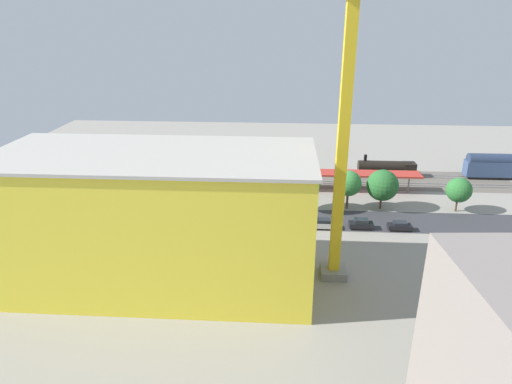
# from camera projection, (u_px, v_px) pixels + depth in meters

# --- Properties ---
(ground_plane) EXTENTS (157.08, 157.08, 0.00)m
(ground_plane) POSITION_uv_depth(u_px,v_px,m) (295.00, 214.00, 82.86)
(ground_plane) COLOR gray
(ground_plane) RESTS_ON ground
(rail_bed) EXTENTS (98.24, 14.08, 0.01)m
(rail_bed) POSITION_uv_depth(u_px,v_px,m) (293.00, 178.00, 101.93)
(rail_bed) COLOR #665E54
(rail_bed) RESTS_ON ground
(street_asphalt) EXTENTS (98.22, 9.48, 0.01)m
(street_asphalt) POSITION_uv_depth(u_px,v_px,m) (295.00, 219.00, 80.91)
(street_asphalt) COLOR #38383D
(street_asphalt) RESTS_ON ground
(track_rails) EXTENTS (98.17, 7.64, 0.12)m
(track_rails) POSITION_uv_depth(u_px,v_px,m) (293.00, 177.00, 101.87)
(track_rails) COLOR #9E9EA8
(track_rails) RESTS_ON ground
(platform_canopy_near) EXTENTS (45.77, 4.44, 4.09)m
(platform_canopy_near) POSITION_uv_depth(u_px,v_px,m) (311.00, 173.00, 93.52)
(platform_canopy_near) COLOR #B73328
(platform_canopy_near) RESTS_ON ground
(locomotive) EXTENTS (14.44, 2.88, 5.06)m
(locomotive) POSITION_uv_depth(u_px,v_px,m) (389.00, 169.00, 102.56)
(locomotive) COLOR black
(locomotive) RESTS_ON ground
(passenger_coach) EXTENTS (16.28, 2.98, 5.85)m
(passenger_coach) POSITION_uv_depth(u_px,v_px,m) (502.00, 166.00, 100.58)
(passenger_coach) COLOR black
(passenger_coach) RESTS_ON ground
(parked_car_0) EXTENTS (4.09, 1.74, 1.58)m
(parked_car_0) POSITION_uv_depth(u_px,v_px,m) (400.00, 226.00, 76.47)
(parked_car_0) COLOR black
(parked_car_0) RESTS_ON ground
(parked_car_1) EXTENTS (4.17, 1.87, 1.80)m
(parked_car_1) POSITION_uv_depth(u_px,v_px,m) (361.00, 224.00, 77.02)
(parked_car_1) COLOR black
(parked_car_1) RESTS_ON ground
(parked_car_2) EXTENTS (4.55, 1.72, 1.79)m
(parked_car_2) POSITION_uv_depth(u_px,v_px,m) (323.00, 224.00, 77.06)
(parked_car_2) COLOR black
(parked_car_2) RESTS_ON ground
(parked_car_3) EXTENTS (4.77, 2.02, 1.73)m
(parked_car_3) POSITION_uv_depth(u_px,v_px,m) (284.00, 223.00, 77.54)
(parked_car_3) COLOR black
(parked_car_3) RESTS_ON ground
(parked_car_4) EXTENTS (4.42, 1.83, 1.87)m
(parked_car_4) POSITION_uv_depth(u_px,v_px,m) (251.00, 223.00, 77.60)
(parked_car_4) COLOR black
(parked_car_4) RESTS_ON ground
(parked_car_5) EXTENTS (4.42, 2.04, 1.76)m
(parked_car_5) POSITION_uv_depth(u_px,v_px,m) (211.00, 220.00, 78.58)
(parked_car_5) COLOR black
(parked_car_5) RESTS_ON ground
(construction_building) EXTENTS (40.69, 17.60, 18.15)m
(construction_building) POSITION_uv_depth(u_px,v_px,m) (158.00, 221.00, 58.86)
(construction_building) COLOR yellow
(construction_building) RESTS_ON ground
(construction_roof_slab) EXTENTS (41.29, 18.20, 0.40)m
(construction_roof_slab) POSITION_uv_depth(u_px,v_px,m) (152.00, 154.00, 55.48)
(construction_roof_slab) COLOR #B7B2A8
(construction_roof_slab) RESTS_ON construction_building
(tower_crane) EXTENTS (26.38, 5.10, 41.52)m
(tower_crane) POSITION_uv_depth(u_px,v_px,m) (361.00, 105.00, 54.37)
(tower_crane) COLOR gray
(tower_crane) RESTS_ON ground
(box_truck_0) EXTENTS (9.84, 2.49, 3.66)m
(box_truck_0) POSITION_uv_depth(u_px,v_px,m) (174.00, 227.00, 73.61)
(box_truck_0) COLOR black
(box_truck_0) RESTS_ON ground
(street_tree_0) EXTENTS (4.71, 4.71, 6.66)m
(street_tree_0) POSITION_uv_depth(u_px,v_px,m) (459.00, 190.00, 82.77)
(street_tree_0) COLOR brown
(street_tree_0) RESTS_ON ground
(street_tree_1) EXTENTS (5.97, 5.97, 8.38)m
(street_tree_1) POSITION_uv_depth(u_px,v_px,m) (305.00, 184.00, 82.63)
(street_tree_1) COLOR brown
(street_tree_1) RESTS_ON ground
(street_tree_2) EXTENTS (6.00, 6.00, 7.83)m
(street_tree_2) POSITION_uv_depth(u_px,v_px,m) (382.00, 185.00, 83.66)
(street_tree_2) COLOR brown
(street_tree_2) RESTS_ON ground
(street_tree_3) EXTENTS (4.90, 4.90, 7.61)m
(street_tree_3) POSITION_uv_depth(u_px,v_px,m) (349.00, 183.00, 83.73)
(street_tree_3) COLOR brown
(street_tree_3) RESTS_ON ground
(street_tree_4) EXTENTS (4.99, 4.99, 7.92)m
(street_tree_4) POSITION_uv_depth(u_px,v_px,m) (155.00, 178.00, 85.54)
(street_tree_4) COLOR brown
(street_tree_4) RESTS_ON ground
(traffic_light) EXTENTS (0.50, 0.36, 7.27)m
(traffic_light) POSITION_uv_depth(u_px,v_px,m) (201.00, 184.00, 84.76)
(traffic_light) COLOR #333333
(traffic_light) RESTS_ON ground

